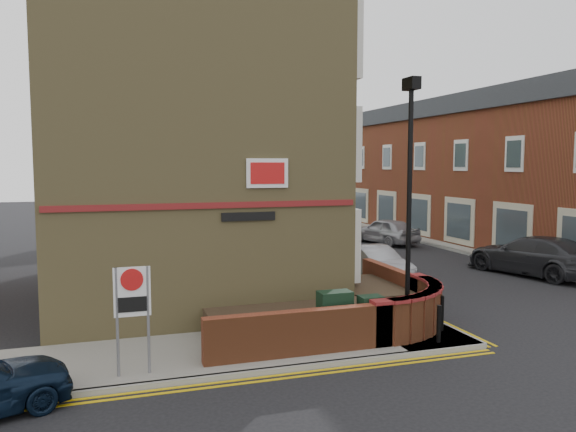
# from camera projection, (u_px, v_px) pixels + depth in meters

# --- Properties ---
(ground) EXTENTS (120.00, 120.00, 0.00)m
(ground) POSITION_uv_depth(u_px,v_px,m) (370.00, 362.00, 12.38)
(ground) COLOR black
(ground) RESTS_ON ground
(pavement_corner) EXTENTS (13.00, 3.00, 0.12)m
(pavement_corner) POSITION_uv_depth(u_px,v_px,m) (201.00, 354.00, 12.72)
(pavement_corner) COLOR gray
(pavement_corner) RESTS_ON ground
(pavement_main) EXTENTS (2.00, 32.00, 0.12)m
(pavement_main) POSITION_uv_depth(u_px,v_px,m) (264.00, 250.00, 28.15)
(pavement_main) COLOR gray
(pavement_main) RESTS_ON ground
(pavement_far) EXTENTS (4.00, 40.00, 0.12)m
(pavement_far) POSITION_uv_depth(u_px,v_px,m) (487.00, 248.00, 28.67)
(pavement_far) COLOR gray
(pavement_far) RESTS_ON ground
(kerb_side) EXTENTS (13.00, 0.15, 0.12)m
(kerb_side) POSITION_uv_depth(u_px,v_px,m) (212.00, 378.00, 11.30)
(kerb_side) COLOR gray
(kerb_side) RESTS_ON ground
(kerb_main_near) EXTENTS (0.15, 32.00, 0.12)m
(kerb_main_near) POSITION_uv_depth(u_px,v_px,m) (283.00, 249.00, 28.45)
(kerb_main_near) COLOR gray
(kerb_main_near) RESTS_ON ground
(kerb_main_far) EXTENTS (0.15, 40.00, 0.12)m
(kerb_main_far) POSITION_uv_depth(u_px,v_px,m) (453.00, 250.00, 28.05)
(kerb_main_far) COLOR gray
(kerb_main_far) RESTS_ON ground
(yellow_lines_side) EXTENTS (13.00, 0.28, 0.01)m
(yellow_lines_side) POSITION_uv_depth(u_px,v_px,m) (215.00, 385.00, 11.07)
(yellow_lines_side) COLOR gold
(yellow_lines_side) RESTS_ON ground
(yellow_lines_main) EXTENTS (0.28, 32.00, 0.01)m
(yellow_lines_main) POSITION_uv_depth(u_px,v_px,m) (288.00, 250.00, 28.53)
(yellow_lines_main) COLOR gold
(yellow_lines_main) RESTS_ON ground
(corner_building) EXTENTS (8.95, 10.40, 13.60)m
(corner_building) POSITION_uv_depth(u_px,v_px,m) (186.00, 107.00, 18.51)
(corner_building) COLOR olive
(corner_building) RESTS_ON ground
(garden_wall) EXTENTS (6.80, 6.00, 1.20)m
(garden_wall) POSITION_uv_depth(u_px,v_px,m) (327.00, 330.00, 14.75)
(garden_wall) COLOR brown
(garden_wall) RESTS_ON ground
(lamppost) EXTENTS (0.25, 0.50, 6.30)m
(lamppost) POSITION_uv_depth(u_px,v_px,m) (409.00, 205.00, 13.69)
(lamppost) COLOR black
(lamppost) RESTS_ON pavement_corner
(utility_cabinet_large) EXTENTS (0.80, 0.45, 1.20)m
(utility_cabinet_large) POSITION_uv_depth(u_px,v_px,m) (335.00, 316.00, 13.45)
(utility_cabinet_large) COLOR black
(utility_cabinet_large) RESTS_ON pavement_corner
(utility_cabinet_small) EXTENTS (0.55, 0.40, 1.10)m
(utility_cabinet_small) POSITION_uv_depth(u_px,v_px,m) (370.00, 318.00, 13.42)
(utility_cabinet_small) COLOR black
(utility_cabinet_small) RESTS_ON pavement_corner
(bollard_near) EXTENTS (0.11, 0.11, 0.90)m
(bollard_near) POSITION_uv_depth(u_px,v_px,m) (439.00, 324.00, 13.32)
(bollard_near) COLOR black
(bollard_near) RESTS_ON pavement_corner
(bollard_far) EXTENTS (0.11, 0.11, 0.90)m
(bollard_far) POSITION_uv_depth(u_px,v_px,m) (442.00, 313.00, 14.26)
(bollard_far) COLOR black
(bollard_far) RESTS_ON pavement_corner
(zone_sign) EXTENTS (0.72, 0.07, 2.20)m
(zone_sign) POSITION_uv_depth(u_px,v_px,m) (132.00, 300.00, 11.17)
(zone_sign) COLOR slate
(zone_sign) RESTS_ON pavement_corner
(far_terrace) EXTENTS (5.40, 30.40, 8.00)m
(far_terrace) POSITION_uv_depth(u_px,v_px,m) (467.00, 169.00, 32.55)
(far_terrace) COLOR brown
(far_terrace) RESTS_ON ground
(far_terrace_cream) EXTENTS (5.40, 12.40, 8.00)m
(far_terrace_cream) POSITION_uv_depth(u_px,v_px,m) (330.00, 167.00, 52.45)
(far_terrace_cream) COLOR #B9AD98
(far_terrace_cream) RESTS_ON ground
(tree_near) EXTENTS (3.64, 3.65, 6.70)m
(tree_near) POSITION_uv_depth(u_px,v_px,m) (275.00, 156.00, 25.86)
(tree_near) COLOR #382B1E
(tree_near) RESTS_ON pavement_main
(tree_mid) EXTENTS (4.03, 4.03, 7.42)m
(tree_mid) POSITION_uv_depth(u_px,v_px,m) (237.00, 150.00, 33.40)
(tree_mid) COLOR #382B1E
(tree_mid) RESTS_ON pavement_main
(tree_far) EXTENTS (3.81, 3.81, 7.00)m
(tree_far) POSITION_uv_depth(u_px,v_px,m) (213.00, 156.00, 41.01)
(tree_far) COLOR #382B1E
(tree_far) RESTS_ON pavement_main
(traffic_light_assembly) EXTENTS (0.20, 0.16, 4.20)m
(traffic_light_assembly) POSITION_uv_depth(u_px,v_px,m) (233.00, 188.00, 36.54)
(traffic_light_assembly) COLOR black
(traffic_light_assembly) RESTS_ON pavement_main
(silver_car_near) EXTENTS (1.67, 3.93, 1.26)m
(silver_car_near) POSITION_uv_depth(u_px,v_px,m) (374.00, 263.00, 21.17)
(silver_car_near) COLOR gray
(silver_car_near) RESTS_ON ground
(red_car_main) EXTENTS (3.23, 5.75, 1.52)m
(red_car_main) POSITION_uv_depth(u_px,v_px,m) (288.00, 231.00, 30.06)
(red_car_main) COLOR maroon
(red_car_main) RESTS_ON ground
(grey_car_far) EXTENTS (3.43, 5.71, 1.55)m
(grey_car_far) POSITION_uv_depth(u_px,v_px,m) (533.00, 255.00, 22.01)
(grey_car_far) COLOR #2A2B2F
(grey_car_far) RESTS_ON ground
(silver_car_far) EXTENTS (2.71, 4.46, 1.42)m
(silver_car_far) POSITION_uv_depth(u_px,v_px,m) (385.00, 231.00, 30.67)
(silver_car_far) COLOR #9F9FA6
(silver_car_far) RESTS_ON ground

